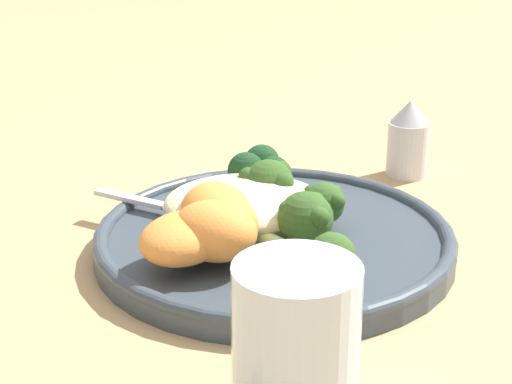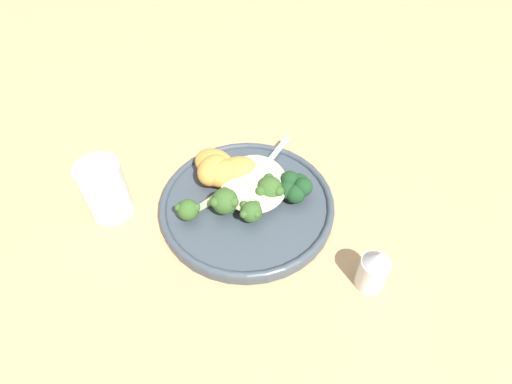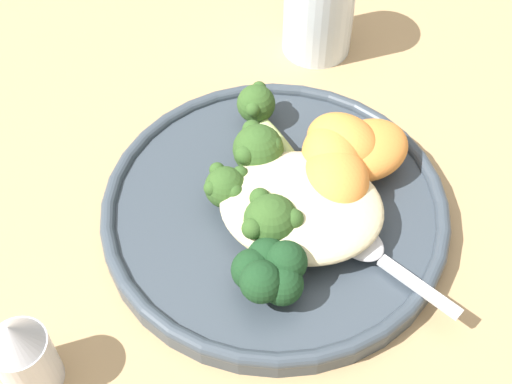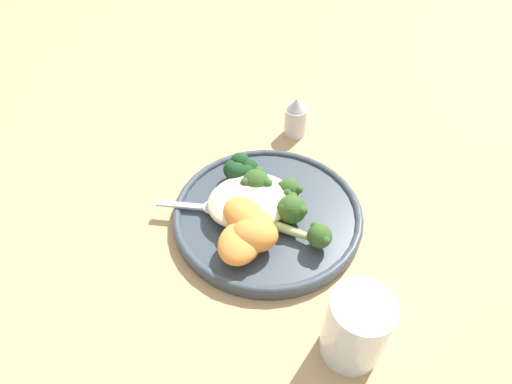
% 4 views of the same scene
% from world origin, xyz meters
% --- Properties ---
extents(ground_plane, '(4.00, 4.00, 0.00)m').
position_xyz_m(ground_plane, '(0.00, 0.00, 0.00)').
color(ground_plane, tan).
extents(plate, '(0.28, 0.28, 0.02)m').
position_xyz_m(plate, '(-0.01, -0.01, 0.01)').
color(plate, '#38424C').
rests_on(plate, ground_plane).
extents(quinoa_mound, '(0.13, 0.11, 0.03)m').
position_xyz_m(quinoa_mound, '(-0.03, 0.01, 0.04)').
color(quinoa_mound, beige).
rests_on(quinoa_mound, plate).
extents(broccoli_stalk_0, '(0.09, 0.10, 0.03)m').
position_xyz_m(broccoli_stalk_0, '(0.01, -0.08, 0.04)').
color(broccoli_stalk_0, '#ADC675').
rests_on(broccoli_stalk_0, plate).
extents(broccoli_stalk_1, '(0.09, 0.05, 0.04)m').
position_xyz_m(broccoli_stalk_1, '(0.01, -0.04, 0.04)').
color(broccoli_stalk_1, '#ADC675').
rests_on(broccoli_stalk_1, plate).
extents(broccoli_stalk_2, '(0.09, 0.05, 0.03)m').
position_xyz_m(broccoli_stalk_2, '(0.02, -0.01, 0.04)').
color(broccoli_stalk_2, '#ADC675').
rests_on(broccoli_stalk_2, plate).
extents(broccoli_stalk_3, '(0.06, 0.09, 0.04)m').
position_xyz_m(broccoli_stalk_3, '(-0.01, 0.02, 0.04)').
color(broccoli_stalk_3, '#ADC675').
rests_on(broccoli_stalk_3, plate).
extents(sweet_potato_chunk_0, '(0.07, 0.07, 0.04)m').
position_xyz_m(sweet_potato_chunk_0, '(-0.05, -0.04, 0.04)').
color(sweet_potato_chunk_0, orange).
rests_on(sweet_potato_chunk_0, plate).
extents(sweet_potato_chunk_1, '(0.06, 0.07, 0.04)m').
position_xyz_m(sweet_potato_chunk_1, '(-0.05, -0.02, 0.04)').
color(sweet_potato_chunk_1, orange).
rests_on(sweet_potato_chunk_1, plate).
extents(sweet_potato_chunk_2, '(0.08, 0.07, 0.04)m').
position_xyz_m(sweet_potato_chunk_2, '(-0.05, -0.06, 0.04)').
color(sweet_potato_chunk_2, orange).
rests_on(sweet_potato_chunk_2, plate).
extents(sweet_potato_chunk_3, '(0.09, 0.09, 0.03)m').
position_xyz_m(sweet_potato_chunk_3, '(-0.07, -0.06, 0.04)').
color(sweet_potato_chunk_3, orange).
rests_on(sweet_potato_chunk_3, plate).
extents(kale_tuft, '(0.05, 0.05, 0.04)m').
position_xyz_m(kale_tuft, '(-0.02, 0.07, 0.04)').
color(kale_tuft, '#193D1E').
rests_on(kale_tuft, plate).
extents(spoon, '(0.10, 0.07, 0.01)m').
position_xyz_m(spoon, '(-0.09, 0.03, 0.03)').
color(spoon, silver).
rests_on(spoon, plate).
extents(water_glass, '(0.07, 0.07, 0.10)m').
position_xyz_m(water_glass, '(-0.01, -0.22, 0.05)').
color(water_glass, silver).
rests_on(water_glass, ground_plane).
extents(salt_shaker, '(0.04, 0.04, 0.07)m').
position_xyz_m(salt_shaker, '(0.13, 0.16, 0.04)').
color(salt_shaker, silver).
rests_on(salt_shaker, ground_plane).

